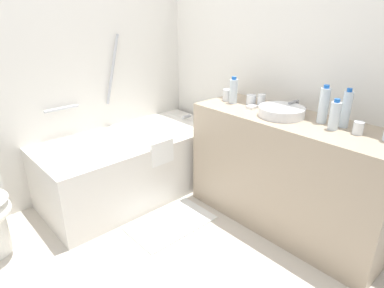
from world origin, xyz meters
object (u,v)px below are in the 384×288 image
object	(u,v)px
water_bottle_0	(233,91)
drinking_glass_0	(251,100)
bathtub	(134,162)
drinking_glass_1	(358,128)
water_bottle_3	(324,105)
sink_faucet	(296,106)
soap_dish	(252,107)
drinking_glass_2	(227,95)
water_bottle_2	(335,115)
sink_basin	(281,112)
drinking_glass_3	(261,100)
bath_mat	(171,223)
water_bottle_4	(346,109)

from	to	relation	value
water_bottle_0	drinking_glass_0	world-z (taller)	water_bottle_0
bathtub	drinking_glass_1	xyz separation A→B (m)	(0.61, -1.63, 0.62)
water_bottle_3	drinking_glass_0	distance (m)	0.61
sink_faucet	soap_dish	bearing A→B (deg)	124.10
drinking_glass_1	drinking_glass_2	xyz separation A→B (m)	(-0.01, 1.07, 0.01)
water_bottle_0	soap_dish	world-z (taller)	water_bottle_0
drinking_glass_2	water_bottle_2	bearing A→B (deg)	-91.49
sink_basin	sink_faucet	xyz separation A→B (m)	(0.19, 0.00, 0.00)
sink_faucet	soap_dish	size ratio (longest dim) A/B	1.69
drinking_glass_3	bath_mat	size ratio (longest dim) A/B	0.14
sink_basin	drinking_glass_1	xyz separation A→B (m)	(0.04, -0.52, 0.01)
water_bottle_2	drinking_glass_3	size ratio (longest dim) A/B	2.09
water_bottle_0	bathtub	bearing A→B (deg)	131.78
drinking_glass_0	bath_mat	distance (m)	1.18
drinking_glass_1	bath_mat	size ratio (longest dim) A/B	0.12
drinking_glass_0	soap_dish	size ratio (longest dim) A/B	0.87
bath_mat	soap_dish	bearing A→B (deg)	-18.97
water_bottle_0	drinking_glass_3	bearing A→B (deg)	-66.00
drinking_glass_0	drinking_glass_2	size ratio (longest dim) A/B	0.82
water_bottle_4	water_bottle_0	bearing A→B (deg)	96.27
bathtub	drinking_glass_3	distance (m)	1.26
drinking_glass_0	drinking_glass_3	size ratio (longest dim) A/B	0.81
water_bottle_4	soap_dish	xyz separation A→B (m)	(-0.09, 0.67, -0.11)
drinking_glass_1	soap_dish	size ratio (longest dim) A/B	0.89
bath_mat	water_bottle_2	bearing A→B (deg)	-53.14
water_bottle_4	drinking_glass_3	world-z (taller)	water_bottle_4
bathtub	drinking_glass_2	bearing A→B (deg)	-43.07
bathtub	drinking_glass_1	size ratio (longest dim) A/B	20.46
drinking_glass_2	bath_mat	size ratio (longest dim) A/B	0.14
water_bottle_0	drinking_glass_0	distance (m)	0.16
sink_basin	drinking_glass_2	distance (m)	0.55
water_bottle_2	bath_mat	distance (m)	1.46
sink_faucet	drinking_glass_2	bearing A→B (deg)	106.10
drinking_glass_1	water_bottle_2	bearing A→B (deg)	102.29
bathtub	sink_basin	world-z (taller)	bathtub
sink_basin	water_bottle_0	world-z (taller)	water_bottle_0
water_bottle_4	drinking_glass_1	size ratio (longest dim) A/B	3.21
drinking_glass_3	drinking_glass_1	bearing A→B (deg)	-94.63
drinking_glass_1	drinking_glass_2	bearing A→B (deg)	90.38
bathtub	water_bottle_3	world-z (taller)	bathtub
sink_basin	drinking_glass_2	size ratio (longest dim) A/B	3.46
bath_mat	drinking_glass_3	bearing A→B (deg)	-17.72
water_bottle_3	drinking_glass_2	distance (m)	0.82
water_bottle_0	bath_mat	bearing A→B (deg)	177.52
drinking_glass_2	drinking_glass_1	bearing A→B (deg)	-89.62
drinking_glass_1	water_bottle_4	bearing A→B (deg)	61.61
soap_dish	bathtub	bearing A→B (deg)	124.44
sink_faucet	water_bottle_4	world-z (taller)	water_bottle_4
sink_faucet	bath_mat	world-z (taller)	sink_faucet
water_bottle_2	drinking_glass_0	size ratio (longest dim) A/B	2.57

